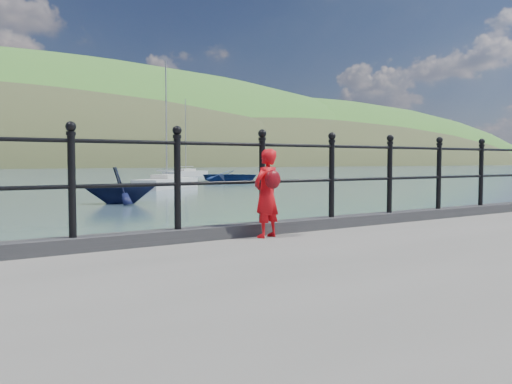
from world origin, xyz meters
TOP-DOWN VIEW (x-y plane):
  - ground at (0.00, 0.00)m, footprint 600.00×600.00m
  - kerb at (0.00, -0.15)m, footprint 60.00×0.30m
  - railing at (0.00, -0.15)m, footprint 18.11×0.11m
  - far_shore at (38.34, 239.41)m, footprint 830.00×200.00m
  - child at (0.47, -0.43)m, footprint 0.46×0.37m
  - launch_blue at (24.77, 39.10)m, footprint 6.28×6.51m
  - launch_navy at (5.58, 18.08)m, footprint 3.82×3.51m
  - sailboat_far at (29.59, 57.89)m, footprint 7.45×4.94m
  - sailboat_near at (13.62, 30.07)m, footprint 6.58×5.75m

SIDE VIEW (x-z plane):
  - far_shore at x=38.34m, z-range -100.57..55.43m
  - ground at x=0.00m, z-range 0.00..0.00m
  - sailboat_near at x=13.62m, z-range -4.34..5.02m
  - sailboat_far at x=29.59m, z-range -4.81..5.49m
  - launch_blue at x=24.77m, z-range 0.00..1.10m
  - launch_navy at x=5.58m, z-range 0.00..1.69m
  - kerb at x=0.00m, z-range 1.00..1.15m
  - child at x=0.47m, z-range 1.01..2.10m
  - railing at x=0.00m, z-range 1.23..2.42m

